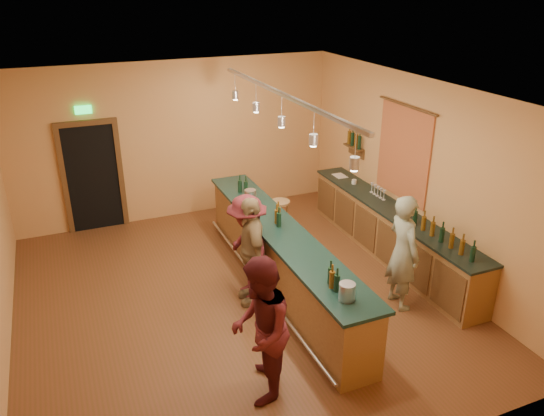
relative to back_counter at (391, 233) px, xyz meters
name	(u,v)px	position (x,y,z in m)	size (l,w,h in m)	color
floor	(236,297)	(-2.97, -0.18, -0.49)	(7.00, 7.00, 0.00)	brown
ceiling	(230,94)	(-2.97, -0.18, 2.71)	(6.50, 7.00, 0.02)	silver
wall_back	(177,141)	(-2.97, 3.32, 1.11)	(6.50, 0.02, 3.20)	#D79050
wall_front	(360,345)	(-2.97, -3.68, 1.11)	(6.50, 0.02, 3.20)	#D79050
wall_right	(417,174)	(0.28, -0.18, 1.11)	(0.02, 7.00, 3.20)	#D79050
doorway	(92,175)	(-4.67, 3.30, 0.64)	(1.15, 0.09, 2.48)	black
tapestry	(403,153)	(0.26, 0.22, 1.36)	(0.03, 1.40, 1.60)	maroon
bottle_shelf	(354,141)	(0.20, 1.72, 1.18)	(0.17, 0.55, 0.54)	#4F2717
back_counter	(391,233)	(0.00, 0.00, 0.00)	(0.60, 4.55, 1.27)	brown
tasting_bar	(281,254)	(-2.21, -0.18, 0.12)	(0.73, 5.10, 1.38)	brown
pendant_track	(282,105)	(-2.21, -0.18, 2.50)	(0.11, 4.60, 0.50)	silver
bartender	(403,252)	(-0.74, -1.32, 0.41)	(0.66, 0.43, 1.80)	gray
customer_a	(260,331)	(-3.39, -2.28, 0.43)	(0.89, 0.69, 1.82)	#59191E
customer_b	(251,251)	(-2.76, -0.34, 0.38)	(1.01, 0.42, 1.73)	#997A51
customer_c	(248,247)	(-2.76, -0.17, 0.36)	(1.09, 0.63, 1.68)	#59191E
bar_stool	(280,208)	(-1.50, 1.46, 0.14)	(0.37, 0.37, 0.77)	#9D6947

